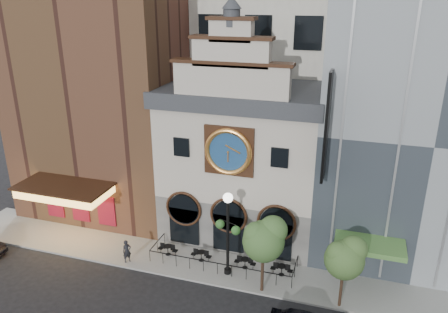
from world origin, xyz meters
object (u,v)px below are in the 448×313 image
bistro_0 (168,249)px  bistro_1 (201,255)px  bistro_3 (282,269)px  pedestrian (127,251)px  bistro_2 (245,262)px  tree_left (264,238)px  tree_right (345,257)px  lamppost (228,225)px

bistro_0 → bistro_1: size_ratio=1.00×
bistro_3 → pedestrian: (-11.24, -1.83, 0.42)m
bistro_2 → tree_left: size_ratio=0.29×
bistro_2 → tree_right: (6.87, -2.07, 3.17)m
bistro_2 → bistro_3: 2.70m
bistro_0 → pedestrian: pedestrian is taller
bistro_0 → pedestrian: bearing=-144.6°
bistro_1 → tree_right: tree_right is taller
bistro_1 → tree_left: 6.56m
bistro_2 → tree_right: bearing=-16.8°
bistro_1 → tree_left: size_ratio=0.29×
bistro_0 → tree_right: (12.94, -1.97, 3.17)m
bistro_0 → pedestrian: 3.07m
bistro_2 → tree_left: 4.49m
tree_right → pedestrian: bearing=179.2°
pedestrian → bistro_2: bearing=-39.2°
bistro_2 → tree_right: 7.84m
bistro_1 → bistro_3: 6.05m
bistro_2 → pedestrian: 8.76m
lamppost → bistro_3: bearing=34.9°
bistro_3 → pedestrian: 11.40m
bistro_3 → bistro_1: bearing=-179.5°
tree_right → bistro_0: bearing=171.3°
bistro_3 → lamppost: 5.15m
bistro_2 → tree_left: (1.79, -2.07, 3.56)m
lamppost → tree_left: 3.01m
pedestrian → tree_right: (15.42, -0.21, 2.75)m
bistro_3 → tree_right: bearing=-26.0°
tree_right → bistro_1: bearing=169.0°
pedestrian → tree_left: 10.80m
bistro_2 → lamppost: (-1.02, -0.97, 3.44)m
bistro_3 → pedestrian: size_ratio=0.89×
bistro_0 → bistro_2: (6.07, 0.10, 0.00)m
bistro_2 → bistro_3: same height
bistro_3 → lamppost: (-3.71, -0.93, 3.44)m
bistro_2 → bistro_3: size_ratio=1.00×
bistro_1 → lamppost: (2.34, -0.88, 3.44)m
bistro_2 → bistro_3: (2.70, -0.03, 0.00)m
pedestrian → tree_left: size_ratio=0.32×
bistro_2 → pedestrian: size_ratio=0.89×
tree_left → bistro_1: bearing=158.9°
pedestrian → tree_right: size_ratio=0.36×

